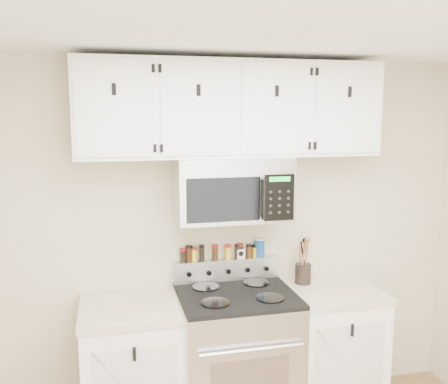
{
  "coord_description": "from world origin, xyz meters",
  "views": [
    {
      "loc": [
        -0.81,
        -1.61,
        2.12
      ],
      "look_at": [
        -0.08,
        1.45,
        1.62
      ],
      "focal_mm": 40.0,
      "sensor_mm": 36.0,
      "label": 1
    }
  ],
  "objects_px": {
    "microwave": "(232,188)",
    "utensil_crock": "(303,272)",
    "range": "(236,358)",
    "salt_canister": "(259,247)"
  },
  "relations": [
    {
      "from": "range",
      "to": "utensil_crock",
      "type": "distance_m",
      "value": 0.76
    },
    {
      "from": "utensil_crock",
      "to": "range",
      "type": "bearing_deg",
      "value": -163.53
    },
    {
      "from": "salt_canister",
      "to": "range",
      "type": "bearing_deg",
      "value": -130.8
    },
    {
      "from": "microwave",
      "to": "utensil_crock",
      "type": "distance_m",
      "value": 0.82
    },
    {
      "from": "microwave",
      "to": "utensil_crock",
      "type": "xyz_separation_m",
      "value": [
        0.53,
        0.03,
        -0.63
      ]
    },
    {
      "from": "range",
      "to": "salt_canister",
      "type": "bearing_deg",
      "value": 49.2
    },
    {
      "from": "microwave",
      "to": "salt_canister",
      "type": "bearing_deg",
      "value": 32.6
    },
    {
      "from": "range",
      "to": "microwave",
      "type": "distance_m",
      "value": 1.15
    },
    {
      "from": "range",
      "to": "salt_canister",
      "type": "height_order",
      "value": "salt_canister"
    },
    {
      "from": "utensil_crock",
      "to": "salt_canister",
      "type": "distance_m",
      "value": 0.35
    }
  ]
}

